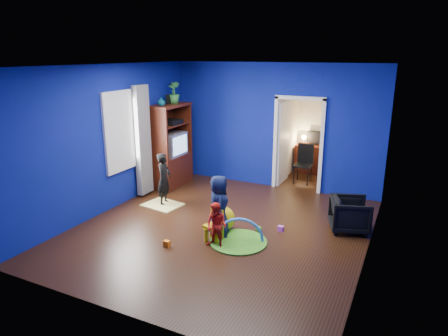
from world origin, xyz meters
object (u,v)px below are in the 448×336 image
at_px(play_mat, 238,242).
at_px(study_desk, 312,159).
at_px(toddler_red, 216,226).
at_px(armchair, 350,214).
at_px(child_black, 164,179).
at_px(child_navy, 219,206).
at_px(vase, 161,101).
at_px(crt_tv, 172,144).
at_px(hopper_ball, 223,219).
at_px(folding_chair, 303,165).
at_px(kid_chair, 214,227).
at_px(tv_armoire, 171,146).

height_order(play_mat, study_desk, study_desk).
bearing_deg(toddler_red, armchair, 47.28).
height_order(child_black, child_navy, child_black).
distance_m(child_navy, vase, 3.25).
xyz_separation_m(child_navy, crt_tv, (-2.26, 2.03, 0.46)).
height_order(armchair, hopper_ball, armchair).
distance_m(toddler_red, folding_chair, 4.00).
bearing_deg(toddler_red, kid_chair, 132.58).
distance_m(child_black, play_mat, 2.39).
relative_size(armchair, crt_tv, 0.96).
bearing_deg(child_black, tv_armoire, 15.29).
xyz_separation_m(armchair, child_black, (-3.73, -0.37, 0.25)).
distance_m(vase, tv_armoire, 1.12).
distance_m(child_black, vase, 1.82).
bearing_deg(study_desk, crt_tv, -137.94).
relative_size(child_navy, kid_chair, 2.22).
xyz_separation_m(child_navy, folding_chair, (0.52, 3.58, -0.10)).
xyz_separation_m(armchair, child_navy, (-2.01, -1.24, 0.25)).
height_order(armchair, vase, vase).
relative_size(vase, hopper_ball, 0.43).
xyz_separation_m(kid_chair, play_mat, (0.40, 0.12, -0.24)).
bearing_deg(tv_armoire, child_black, -63.30).
relative_size(kid_chair, study_desk, 0.57).
height_order(child_navy, hopper_ball, child_navy).
relative_size(child_black, kid_chair, 2.23).
bearing_deg(vase, armchair, -6.49).
xyz_separation_m(crt_tv, folding_chair, (2.78, 1.55, -0.56)).
bearing_deg(kid_chair, armchair, 52.13).
xyz_separation_m(tv_armoire, study_desk, (2.82, 2.51, -0.60)).
distance_m(armchair, tv_armoire, 4.44).
xyz_separation_m(child_black, vase, (-0.58, 0.86, 1.50)).
bearing_deg(play_mat, folding_chair, 88.31).
bearing_deg(child_navy, kid_chair, 152.71).
height_order(child_navy, toddler_red, child_navy).
bearing_deg(crt_tv, play_mat, -38.33).
xyz_separation_m(armchair, vase, (-4.31, 0.49, 1.75)).
relative_size(tv_armoire, play_mat, 2.01).
bearing_deg(toddler_red, hopper_ball, 113.31).
height_order(armchair, study_desk, study_desk).
bearing_deg(child_black, child_navy, -128.37).
distance_m(hopper_ball, kid_chair, 0.46).
relative_size(armchair, hopper_ball, 1.51).
relative_size(armchair, kid_chair, 1.34).
bearing_deg(tv_armoire, play_mat, -37.91).
xyz_separation_m(tv_armoire, kid_chair, (2.31, -2.24, -0.73)).
relative_size(toddler_red, play_mat, 0.80).
xyz_separation_m(toddler_red, tv_armoire, (-2.46, 2.44, 0.59)).
xyz_separation_m(crt_tv, study_desk, (2.78, 2.51, -0.65)).
bearing_deg(crt_tv, hopper_ball, -38.88).
distance_m(toddler_red, study_desk, 4.96).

